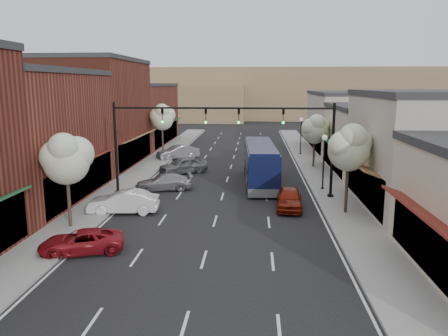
% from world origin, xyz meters
% --- Properties ---
extents(ground, '(160.00, 160.00, 0.00)m').
position_xyz_m(ground, '(0.00, 0.00, 0.00)').
color(ground, black).
rests_on(ground, ground).
extents(sidewalk_left, '(2.80, 73.00, 0.15)m').
position_xyz_m(sidewalk_left, '(-8.40, 18.50, 0.07)').
color(sidewalk_left, gray).
rests_on(sidewalk_left, ground).
extents(sidewalk_right, '(2.80, 73.00, 0.15)m').
position_xyz_m(sidewalk_right, '(8.40, 18.50, 0.07)').
color(sidewalk_right, gray).
rests_on(sidewalk_right, ground).
extents(curb_left, '(0.25, 73.00, 0.17)m').
position_xyz_m(curb_left, '(-7.00, 18.50, 0.07)').
color(curb_left, gray).
rests_on(curb_left, ground).
extents(curb_right, '(0.25, 73.00, 0.17)m').
position_xyz_m(curb_right, '(7.00, 18.50, 0.07)').
color(curb_right, gray).
rests_on(curb_right, ground).
extents(bldg_left_midnear, '(10.14, 14.10, 9.40)m').
position_xyz_m(bldg_left_midnear, '(-14.23, 6.00, 4.66)').
color(bldg_left_midnear, brown).
rests_on(bldg_left_midnear, ground).
extents(bldg_left_midfar, '(10.14, 14.10, 10.90)m').
position_xyz_m(bldg_left_midfar, '(-14.24, 20.00, 5.40)').
color(bldg_left_midfar, maroon).
rests_on(bldg_left_midfar, ground).
extents(bldg_left_far, '(10.14, 18.10, 8.40)m').
position_xyz_m(bldg_left_far, '(-14.22, 36.00, 4.16)').
color(bldg_left_far, brown).
rests_on(bldg_left_far, ground).
extents(bldg_right_midnear, '(9.14, 12.10, 7.90)m').
position_xyz_m(bldg_right_midnear, '(13.72, 6.00, 3.91)').
color(bldg_right_midnear, '#B2A898').
rests_on(bldg_right_midnear, ground).
extents(bldg_right_midfar, '(9.14, 12.10, 6.40)m').
position_xyz_m(bldg_right_midfar, '(13.70, 18.00, 3.17)').
color(bldg_right_midfar, beige).
rests_on(bldg_right_midfar, ground).
extents(bldg_right_far, '(9.14, 16.10, 7.40)m').
position_xyz_m(bldg_right_far, '(13.71, 32.00, 3.66)').
color(bldg_right_far, '#B2A898').
rests_on(bldg_right_far, ground).
extents(hill_far, '(120.00, 30.00, 12.00)m').
position_xyz_m(hill_far, '(0.00, 90.00, 6.00)').
color(hill_far, '#7A6647').
rests_on(hill_far, ground).
extents(hill_near, '(50.00, 20.00, 8.00)m').
position_xyz_m(hill_near, '(-25.00, 78.00, 4.00)').
color(hill_near, '#7A6647').
rests_on(hill_near, ground).
extents(signal_mast_right, '(8.22, 0.46, 7.00)m').
position_xyz_m(signal_mast_right, '(5.62, 8.00, 4.62)').
color(signal_mast_right, black).
rests_on(signal_mast_right, ground).
extents(signal_mast_left, '(8.22, 0.46, 7.00)m').
position_xyz_m(signal_mast_left, '(-5.62, 8.00, 4.62)').
color(signal_mast_left, black).
rests_on(signal_mast_left, ground).
extents(tree_right_near, '(2.85, 2.65, 5.95)m').
position_xyz_m(tree_right_near, '(8.35, 3.94, 4.45)').
color(tree_right_near, '#47382B').
rests_on(tree_right_near, ground).
extents(tree_right_far, '(2.85, 2.65, 5.43)m').
position_xyz_m(tree_right_far, '(8.35, 19.94, 3.99)').
color(tree_right_far, '#47382B').
rests_on(tree_right_far, ground).
extents(tree_left_near, '(2.85, 2.65, 5.69)m').
position_xyz_m(tree_left_near, '(-8.25, -0.06, 4.22)').
color(tree_left_near, '#47382B').
rests_on(tree_left_near, ground).
extents(tree_left_far, '(2.85, 2.65, 6.13)m').
position_xyz_m(tree_left_far, '(-8.25, 25.94, 4.60)').
color(tree_left_far, '#47382B').
rests_on(tree_left_far, ground).
extents(lamp_post_near, '(0.44, 0.44, 4.44)m').
position_xyz_m(lamp_post_near, '(7.80, 10.50, 3.01)').
color(lamp_post_near, black).
rests_on(lamp_post_near, ground).
extents(lamp_post_far, '(0.44, 0.44, 4.44)m').
position_xyz_m(lamp_post_far, '(7.80, 28.00, 3.01)').
color(lamp_post_far, black).
rests_on(lamp_post_far, ground).
extents(coach_bus, '(2.94, 11.12, 3.37)m').
position_xyz_m(coach_bus, '(2.87, 12.61, 1.76)').
color(coach_bus, '#0D1337').
rests_on(coach_bus, ground).
extents(red_hatchback, '(1.96, 4.29, 1.43)m').
position_xyz_m(red_hatchback, '(4.77, 5.07, 0.71)').
color(red_hatchback, maroon).
rests_on(red_hatchback, ground).
extents(parked_car_a, '(4.52, 3.08, 1.15)m').
position_xyz_m(parked_car_a, '(-6.20, -3.56, 0.57)').
color(parked_car_a, maroon).
rests_on(parked_car_a, ground).
extents(parked_car_b, '(4.68, 2.04, 1.50)m').
position_xyz_m(parked_car_b, '(-6.13, 3.30, 0.75)').
color(parked_car_b, silver).
rests_on(parked_car_b, ground).
extents(parked_car_c, '(4.81, 2.88, 1.31)m').
position_xyz_m(parked_car_c, '(-4.79, 9.67, 0.65)').
color(parked_car_c, gray).
rests_on(parked_car_c, ground).
extents(parked_car_d, '(4.84, 4.06, 1.56)m').
position_xyz_m(parked_car_d, '(-4.32, 16.29, 0.78)').
color(parked_car_d, '#5B5F63').
rests_on(parked_car_d, ground).
extents(parked_car_e, '(4.82, 3.93, 1.54)m').
position_xyz_m(parked_car_e, '(-6.20, 24.19, 0.77)').
color(parked_car_e, '#A6A6AB').
rests_on(parked_car_e, ground).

